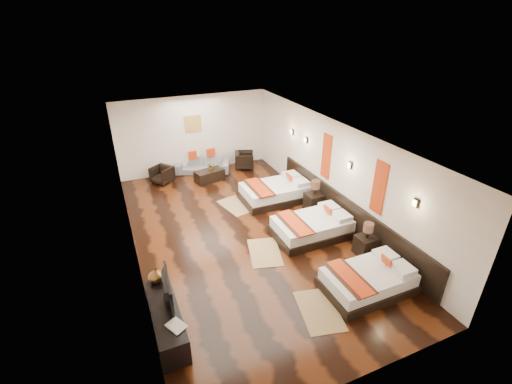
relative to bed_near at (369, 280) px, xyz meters
name	(u,v)px	position (x,y,z in m)	size (l,w,h in m)	color
floor	(242,233)	(-1.69, 3.11, -0.25)	(5.50, 9.50, 0.01)	black
ceiling	(240,134)	(-1.69, 3.11, 2.55)	(5.50, 9.50, 0.01)	white
back_wall	(194,134)	(-1.69, 7.86, 1.15)	(5.50, 0.01, 2.80)	silver
left_wall	(128,208)	(-4.44, 3.11, 1.15)	(0.01, 9.50, 2.80)	silver
right_wall	(332,170)	(1.06, 3.11, 1.15)	(0.01, 9.50, 2.80)	silver
headboard_panel	(344,212)	(1.02, 2.31, 0.20)	(0.08, 6.60, 0.90)	black
bed_near	(369,280)	(0.00, 0.00, 0.00)	(1.90, 1.20, 0.73)	black
bed_mid	(313,226)	(0.00, 2.27, 0.02)	(2.03, 1.28, 0.78)	black
bed_far	(276,192)	(0.00, 4.49, 0.03)	(2.13, 1.34, 0.81)	black
nightstand_a	(366,243)	(0.75, 1.04, 0.06)	(0.45, 0.45, 0.89)	black
nightstand_b	(314,200)	(0.75, 3.41, 0.10)	(0.50, 0.50, 0.98)	black
jute_mat_near	(319,311)	(-1.30, -0.13, -0.24)	(0.75, 1.20, 0.01)	#997A4D
jute_mat_mid	(265,252)	(-1.49, 2.07, -0.24)	(0.75, 1.20, 0.01)	#997A4D
jute_mat_far	(236,205)	(-1.30, 4.60, -0.24)	(0.75, 1.20, 0.01)	#997A4D
tv_console	(166,320)	(-4.19, 0.59, 0.03)	(0.50, 1.80, 0.55)	black
tv	(163,290)	(-4.14, 0.78, 0.58)	(0.96, 0.13, 0.55)	black
book	(170,331)	(-4.19, 0.03, 0.32)	(0.25, 0.34, 0.03)	black
figurine	(156,275)	(-4.19, 1.40, 0.46)	(0.31, 0.31, 0.33)	brown
sofa	(203,165)	(-1.53, 7.56, 0.04)	(1.96, 0.77, 0.57)	slate
armchair_left	(162,175)	(-3.08, 7.21, 0.05)	(0.64, 0.66, 0.60)	black
armchair_right	(244,160)	(0.05, 7.29, 0.07)	(0.68, 0.70, 0.64)	black
coffee_table	(209,176)	(-1.53, 6.69, -0.05)	(1.00, 0.50, 0.40)	black
table_plant	(211,166)	(-1.44, 6.76, 0.28)	(0.24, 0.21, 0.26)	#28591D
orange_panel_a	(379,188)	(1.04, 1.21, 1.45)	(0.04, 0.40, 1.30)	#D86014
orange_panel_b	(326,156)	(1.04, 3.41, 1.45)	(0.04, 0.40, 1.30)	#D86014
sconce_near	(416,203)	(1.01, 0.11, 1.60)	(0.07, 0.12, 0.18)	black
sconce_mid	(350,165)	(1.01, 2.31, 1.60)	(0.07, 0.12, 0.18)	black
sconce_far	(306,140)	(1.01, 4.51, 1.60)	(0.07, 0.12, 0.18)	black
sconce_lounge	(292,132)	(1.01, 5.41, 1.60)	(0.07, 0.12, 0.18)	black
gold_artwork	(193,124)	(-1.69, 7.84, 1.55)	(0.60, 0.04, 0.60)	#AD873F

